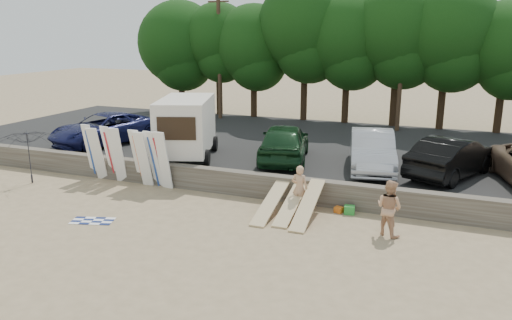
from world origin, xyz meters
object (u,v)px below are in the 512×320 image
at_px(car_2, 372,151).
at_px(cooler, 349,210).
at_px(box_trailer, 186,125).
at_px(car_3, 452,157).
at_px(beachgoer_b, 389,208).
at_px(beachgoer_a, 299,188).
at_px(car_1, 284,142).
at_px(car_0, 104,129).
at_px(beach_umbrella, 28,157).

distance_m(car_2, cooler, 4.25).
bearing_deg(cooler, box_trailer, 152.78).
bearing_deg(car_3, beachgoer_b, 96.27).
xyz_separation_m(car_2, beachgoer_a, (-1.97, -4.34, -0.67)).
bearing_deg(car_1, car_0, -12.99).
relative_size(car_0, beachgoer_b, 3.10).
relative_size(box_trailer, cooler, 13.06).
height_order(box_trailer, car_3, box_trailer).
distance_m(box_trailer, car_0, 5.76).
distance_m(beachgoer_b, cooler, 2.29).
bearing_deg(car_1, box_trailer, -0.00).
height_order(car_0, car_3, car_3).
relative_size(car_3, beach_umbrella, 1.89).
distance_m(beachgoer_a, beachgoer_b, 3.62).
height_order(car_2, beach_umbrella, beach_umbrella).
distance_m(box_trailer, car_3, 11.95).
height_order(beachgoer_a, beachgoer_b, beachgoer_b).
height_order(car_3, beachgoer_a, car_3).
bearing_deg(beach_umbrella, car_2, 20.89).
bearing_deg(car_1, beachgoer_b, 122.04).
bearing_deg(box_trailer, car_0, 150.33).
xyz_separation_m(box_trailer, car_1, (4.57, 1.08, -0.70)).
distance_m(car_2, beachgoer_b, 5.70).
relative_size(cooler, beach_umbrella, 0.14).
bearing_deg(car_2, car_0, 168.74).
xyz_separation_m(beachgoer_a, beachgoer_b, (3.43, -1.14, 0.07)).
bearing_deg(box_trailer, beachgoer_a, -45.21).
bearing_deg(beachgoer_a, beachgoer_b, 162.84).
height_order(car_3, beachgoer_b, car_3).
bearing_deg(beachgoer_a, car_0, -17.91).
height_order(car_1, beachgoer_b, car_1).
height_order(car_1, beachgoer_a, car_1).
distance_m(box_trailer, car_1, 4.74).
distance_m(beachgoer_a, beach_umbrella, 12.26).
height_order(box_trailer, car_2, box_trailer).
relative_size(car_0, cooler, 15.48).
bearing_deg(car_2, beachgoer_b, -86.68).
distance_m(car_1, beach_umbrella, 11.48).
relative_size(box_trailer, beach_umbrella, 1.84).
xyz_separation_m(car_0, car_2, (14.21, 0.09, 0.04)).
relative_size(car_1, beach_umbrella, 1.97).
xyz_separation_m(box_trailer, beachgoer_a, (6.63, -3.22, -1.41)).
xyz_separation_m(car_0, car_3, (17.48, 0.19, 0.02)).
height_order(car_1, beach_umbrella, car_1).
distance_m(car_1, cooler, 5.76).
bearing_deg(car_0, car_2, 18.21).
relative_size(car_2, beachgoer_a, 2.93).
xyz_separation_m(car_1, car_2, (4.03, 0.04, -0.05)).
relative_size(beachgoer_a, beachgoer_b, 0.93).
bearing_deg(car_3, box_trailer, 30.09).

